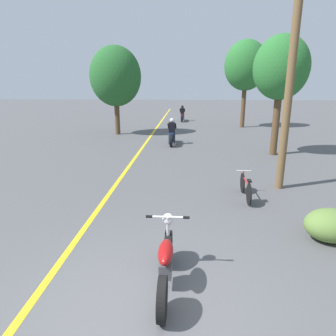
{
  "coord_description": "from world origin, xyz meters",
  "views": [
    {
      "loc": [
        0.63,
        -3.58,
        3.21
      ],
      "look_at": [
        0.1,
        4.6,
        0.9
      ],
      "focal_mm": 32.0,
      "sensor_mm": 36.0,
      "label": 1
    }
  ],
  "objects_px": {
    "roadside_tree_right_near": "(281,69)",
    "roadside_tree_left": "(115,77)",
    "motorcycle_rider_lead": "(172,135)",
    "bicycle_parked": "(246,187)",
    "roadside_tree_right_far": "(246,66)",
    "motorcycle_rider_far": "(182,115)",
    "utility_pole": "(291,72)",
    "motorcycle_foreground": "(166,262)"
  },
  "relations": [
    {
      "from": "roadside_tree_right_far",
      "to": "bicycle_parked",
      "type": "relative_size",
      "value": 3.89
    },
    {
      "from": "utility_pole",
      "to": "roadside_tree_right_near",
      "type": "distance_m",
      "value": 4.9
    },
    {
      "from": "roadside_tree_right_far",
      "to": "motorcycle_rider_far",
      "type": "xyz_separation_m",
      "value": [
        -4.64,
        3.61,
        -3.94
      ]
    },
    {
      "from": "motorcycle_rider_lead",
      "to": "roadside_tree_right_far",
      "type": "bearing_deg",
      "value": 54.68
    },
    {
      "from": "roadside_tree_right_near",
      "to": "motorcycle_foreground",
      "type": "distance_m",
      "value": 11.26
    },
    {
      "from": "roadside_tree_right_near",
      "to": "roadside_tree_left",
      "type": "xyz_separation_m",
      "value": [
        -8.61,
        5.36,
        -0.2
      ]
    },
    {
      "from": "roadside_tree_right_near",
      "to": "roadside_tree_left",
      "type": "height_order",
      "value": "roadside_tree_left"
    },
    {
      "from": "roadside_tree_right_near",
      "to": "roadside_tree_right_far",
      "type": "height_order",
      "value": "roadside_tree_right_far"
    },
    {
      "from": "roadside_tree_right_near",
      "to": "roadside_tree_left",
      "type": "relative_size",
      "value": 0.96
    },
    {
      "from": "utility_pole",
      "to": "motorcycle_rider_far",
      "type": "distance_m",
      "value": 18.17
    },
    {
      "from": "utility_pole",
      "to": "motorcycle_rider_lead",
      "type": "height_order",
      "value": "utility_pole"
    },
    {
      "from": "roadside_tree_left",
      "to": "motorcycle_rider_far",
      "type": "relative_size",
      "value": 2.63
    },
    {
      "from": "bicycle_parked",
      "to": "roadside_tree_right_far",
      "type": "bearing_deg",
      "value": 80.67
    },
    {
      "from": "roadside_tree_right_near",
      "to": "motorcycle_rider_far",
      "type": "xyz_separation_m",
      "value": [
        -4.52,
        12.81,
        -3.32
      ]
    },
    {
      "from": "roadside_tree_left",
      "to": "motorcycle_rider_far",
      "type": "height_order",
      "value": "roadside_tree_left"
    },
    {
      "from": "utility_pole",
      "to": "motorcycle_foreground",
      "type": "height_order",
      "value": "utility_pole"
    },
    {
      "from": "motorcycle_rider_lead",
      "to": "utility_pole",
      "type": "bearing_deg",
      "value": -61.23
    },
    {
      "from": "utility_pole",
      "to": "roadside_tree_right_near",
      "type": "relative_size",
      "value": 1.31
    },
    {
      "from": "motorcycle_rider_lead",
      "to": "bicycle_parked",
      "type": "height_order",
      "value": "motorcycle_rider_lead"
    },
    {
      "from": "motorcycle_foreground",
      "to": "motorcycle_rider_lead",
      "type": "xyz_separation_m",
      "value": [
        -0.53,
        11.95,
        0.09
      ]
    },
    {
      "from": "roadside_tree_left",
      "to": "motorcycle_foreground",
      "type": "relative_size",
      "value": 2.77
    },
    {
      "from": "roadside_tree_right_near",
      "to": "bicycle_parked",
      "type": "xyz_separation_m",
      "value": [
        -2.33,
        -5.74,
        -3.51
      ]
    },
    {
      "from": "motorcycle_rider_lead",
      "to": "bicycle_parked",
      "type": "relative_size",
      "value": 1.25
    },
    {
      "from": "roadside_tree_right_near",
      "to": "motorcycle_rider_far",
      "type": "bearing_deg",
      "value": 109.42
    },
    {
      "from": "motorcycle_foreground",
      "to": "roadside_tree_right_far",
      "type": "bearing_deg",
      "value": 76.76
    },
    {
      "from": "roadside_tree_right_far",
      "to": "motorcycle_foreground",
      "type": "relative_size",
      "value": 3.15
    },
    {
      "from": "roadside_tree_right_near",
      "to": "bicycle_parked",
      "type": "bearing_deg",
      "value": -112.06
    },
    {
      "from": "roadside_tree_right_near",
      "to": "motorcycle_foreground",
      "type": "height_order",
      "value": "roadside_tree_right_near"
    },
    {
      "from": "roadside_tree_right_near",
      "to": "motorcycle_rider_lead",
      "type": "xyz_separation_m",
      "value": [
        -4.88,
        2.14,
        -3.31
      ]
    },
    {
      "from": "motorcycle_rider_far",
      "to": "motorcycle_rider_lead",
      "type": "bearing_deg",
      "value": -91.94
    },
    {
      "from": "roadside_tree_left",
      "to": "motorcycle_foreground",
      "type": "height_order",
      "value": "roadside_tree_left"
    },
    {
      "from": "utility_pole",
      "to": "roadside_tree_left",
      "type": "xyz_separation_m",
      "value": [
        -7.53,
        10.13,
        0.1
      ]
    },
    {
      "from": "roadside_tree_right_far",
      "to": "motorcycle_rider_lead",
      "type": "height_order",
      "value": "roadside_tree_right_far"
    },
    {
      "from": "motorcycle_rider_lead",
      "to": "motorcycle_rider_far",
      "type": "height_order",
      "value": "motorcycle_rider_lead"
    },
    {
      "from": "roadside_tree_right_far",
      "to": "bicycle_parked",
      "type": "distance_m",
      "value": 15.7
    },
    {
      "from": "roadside_tree_right_near",
      "to": "motorcycle_rider_far",
      "type": "relative_size",
      "value": 2.52
    },
    {
      "from": "roadside_tree_right_near",
      "to": "roadside_tree_right_far",
      "type": "xyz_separation_m",
      "value": [
        0.13,
        9.2,
        0.62
      ]
    },
    {
      "from": "motorcycle_rider_far",
      "to": "utility_pole",
      "type": "bearing_deg",
      "value": -78.96
    },
    {
      "from": "utility_pole",
      "to": "bicycle_parked",
      "type": "bearing_deg",
      "value": -142.04
    },
    {
      "from": "roadside_tree_right_near",
      "to": "utility_pole",
      "type": "bearing_deg",
      "value": -102.8
    },
    {
      "from": "utility_pole",
      "to": "roadside_tree_left",
      "type": "relative_size",
      "value": 1.25
    },
    {
      "from": "roadside_tree_right_near",
      "to": "motorcycle_foreground",
      "type": "bearing_deg",
      "value": -113.89
    }
  ]
}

